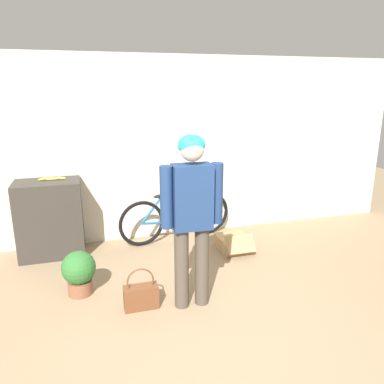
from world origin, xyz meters
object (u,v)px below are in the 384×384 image
person (192,208)px  banana (52,179)px  cardboard_box (234,243)px  bicycle (176,217)px  potted_plant (79,271)px  handbag (141,296)px

person → banana: size_ratio=4.95×
cardboard_box → banana: bearing=165.6°
person → cardboard_box: bearing=52.2°
bicycle → cardboard_box: bicycle is taller
bicycle → banana: bearing=170.6°
bicycle → potted_plant: bearing=-148.0°
bicycle → cardboard_box: size_ratio=3.19×
banana → handbag: (0.87, -1.65, -0.89)m
person → handbag: 1.05m
person → bicycle: person is taller
handbag → bicycle: bearing=64.6°
cardboard_box → person: bearing=-129.4°
banana → potted_plant: banana is taller
bicycle → potted_plant: 1.80m
banana → cardboard_box: banana is taller
person → handbag: size_ratio=3.99×
cardboard_box → potted_plant: size_ratio=1.09×
handbag → cardboard_box: size_ratio=0.82×
bicycle → cardboard_box: 0.92m
person → potted_plant: 1.45m
handbag → cardboard_box: bearing=36.2°
banana → handbag: banana is taller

